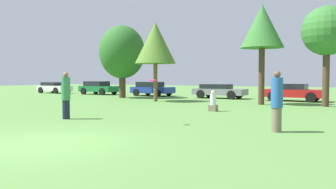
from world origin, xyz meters
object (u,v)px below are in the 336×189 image
Objects in this scene: bystander_sitting at (213,103)px; tree_0 at (122,52)px; person_catcher at (277,101)px; frisbee at (152,80)px; parked_car_red at (293,92)px; parked_car_green at (98,88)px; parked_car_grey at (219,91)px; tree_1 at (155,43)px; tree_3 at (327,32)px; person_thrower at (66,95)px; tree_2 at (262,27)px; parked_car_white at (54,87)px; parked_car_blue at (152,89)px.

bystander_sitting is 13.71m from tree_0.
frisbee is (-4.23, -0.63, 0.65)m from person_catcher.
parked_car_red is at bearing -86.97° from person_catcher.
parked_car_green is at bearing 136.93° from frisbee.
parked_car_red is (5.91, -0.37, 0.04)m from parked_car_grey.
tree_1 is at bearing -146.64° from parked_car_red.
tree_0 reaches higher than tree_3.
person_thrower is 16.55m from parked_car_grey.
tree_2 reaches higher than bystander_sitting.
tree_0 is (-15.76, 12.15, 2.85)m from person_catcher.
person_catcher reaches higher than parked_car_red.
parked_car_green is at bearing -179.78° from parked_car_red.
person_catcher reaches higher than parked_car_white.
parked_car_white is at bearing -35.41° from person_catcher.
person_thrower reaches higher than parked_car_green.
tree_1 is at bearing 97.39° from person_thrower.
parked_car_grey is at bearing 1.42° from parked_car_green.
tree_2 reaches higher than parked_car_blue.
tree_3 is 1.43× the size of parked_car_green.
parked_car_green reaches higher than parked_car_blue.
person_thrower is at bearing -124.52° from tree_3.
person_catcher is at bearing -71.54° from tree_2.
person_thrower is 4.11m from frisbee.
tree_1 reaches higher than bystander_sitting.
frisbee reaches higher than bystander_sitting.
person_catcher is 15.44m from parked_car_red.
parked_car_red is at bearing -2.38° from parked_car_blue.
tree_2 reaches higher than tree_3.
frisbee is 0.04× the size of tree_1.
frisbee is 15.96m from parked_car_red.
tree_1 reaches higher than parked_car_green.
tree_3 reaches higher than person_thrower.
frisbee reaches higher than parked_car_red.
tree_3 reaches higher than parked_car_white.
tree_1 is 17.83m from parked_car_white.
tree_2 reaches higher than person_catcher.
tree_0 reaches higher than tree_1.
tree_0 is at bearing -165.74° from parked_car_red.
frisbee is (4.04, 0.33, 0.63)m from person_thrower.
person_catcher is 0.34× the size of tree_1.
tree_3 is 1.48× the size of parked_car_white.
parked_car_green is 13.04m from parked_car_grey.
parked_car_white is 1.02× the size of parked_car_blue.
person_catcher is 0.47× the size of parked_car_green.
tree_2 is 1.48× the size of parked_car_red.
tree_2 is at bearing -78.13° from person_catcher.
tree_1 is at bearing -16.43° from parked_car_white.
parked_car_white is at bearing 169.56° from tree_2.
parked_car_green is at bearing -178.58° from parked_car_grey.
parked_car_green is (6.13, 0.32, 0.05)m from parked_car_white.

